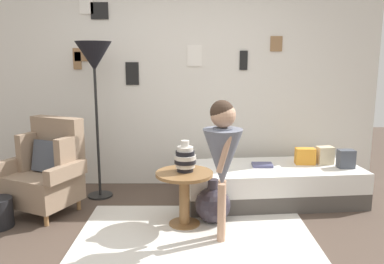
{
  "coord_description": "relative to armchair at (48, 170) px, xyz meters",
  "views": [
    {
      "loc": [
        0.15,
        -2.81,
        1.57
      ],
      "look_at": [
        0.15,
        0.95,
        0.85
      ],
      "focal_mm": 36.06,
      "sensor_mm": 36.0,
      "label": 1
    }
  ],
  "objects": [
    {
      "name": "pillow_back",
      "position": [
        2.75,
        0.38,
        0.05
      ],
      "size": [
        0.22,
        0.13,
        0.18
      ],
      "primitive_type": "cube",
      "rotation": [
        0.0,
        0.0,
        -0.04
      ],
      "color": "orange",
      "rests_on": "daybed"
    },
    {
      "name": "book_on_daybed",
      "position": [
        2.25,
        0.29,
        -0.02
      ],
      "size": [
        0.22,
        0.17,
        0.03
      ],
      "primitive_type": "cube",
      "rotation": [
        0.0,
        0.0,
        -0.03
      ],
      "color": "#50527B",
      "rests_on": "daybed"
    },
    {
      "name": "pillow_mid",
      "position": [
        2.97,
        0.39,
        0.06
      ],
      "size": [
        0.19,
        0.14,
        0.2
      ],
      "primitive_type": "cube",
      "rotation": [
        0.0,
        0.0,
        0.15
      ],
      "color": "beige",
      "rests_on": "daybed"
    },
    {
      "name": "armchair",
      "position": [
        0.0,
        0.0,
        0.0
      ],
      "size": [
        0.89,
        0.8,
        0.97
      ],
      "color": "#9E7042",
      "rests_on": "ground"
    },
    {
      "name": "side_table",
      "position": [
        1.41,
        -0.35,
        -0.07
      ],
      "size": [
        0.54,
        0.54,
        0.52
      ],
      "color": "olive",
      "rests_on": "ground"
    },
    {
      "name": "vase_striped",
      "position": [
        1.41,
        -0.31,
        0.21
      ],
      "size": [
        0.2,
        0.2,
        0.3
      ],
      "color": "black",
      "rests_on": "side_table"
    },
    {
      "name": "rug",
      "position": [
        1.51,
        -0.5,
        -0.43
      ],
      "size": [
        2.1,
        1.22,
        0.01
      ],
      "primitive_type": "cube",
      "color": "silver",
      "rests_on": "ground"
    },
    {
      "name": "pillow_head",
      "position": [
        3.15,
        0.24,
        0.06
      ],
      "size": [
        0.18,
        0.13,
        0.2
      ],
      "primitive_type": "cube",
      "rotation": [
        0.0,
        0.0,
        0.04
      ],
      "color": "#474C56",
      "rests_on": "daybed"
    },
    {
      "name": "ground_plane",
      "position": [
        1.33,
        -1.0,
        -0.44
      ],
      "size": [
        12.0,
        12.0,
        0.0
      ],
      "primitive_type": "plane",
      "color": "#4C3D33"
    },
    {
      "name": "person_child",
      "position": [
        1.74,
        -0.64,
        0.36
      ],
      "size": [
        0.34,
        0.34,
        1.23
      ],
      "color": "tan",
      "rests_on": "ground"
    },
    {
      "name": "floor_lamp",
      "position": [
        0.42,
        0.44,
        1.08
      ],
      "size": [
        0.39,
        0.39,
        1.75
      ],
      "color": "black",
      "rests_on": "ground"
    },
    {
      "name": "daybed",
      "position": [
        2.37,
        0.29,
        -0.24
      ],
      "size": [
        1.97,
        0.99,
        0.4
      ],
      "color": "#4C4742",
      "rests_on": "ground"
    },
    {
      "name": "gallery_wall",
      "position": [
        1.33,
        0.95,
        0.86
      ],
      "size": [
        4.8,
        0.12,
        2.6
      ],
      "color": "silver",
      "rests_on": "ground"
    },
    {
      "name": "demijohn_near",
      "position": [
        1.68,
        -0.28,
        -0.26
      ],
      "size": [
        0.35,
        0.35,
        0.43
      ],
      "color": "#332D38",
      "rests_on": "ground"
    }
  ]
}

